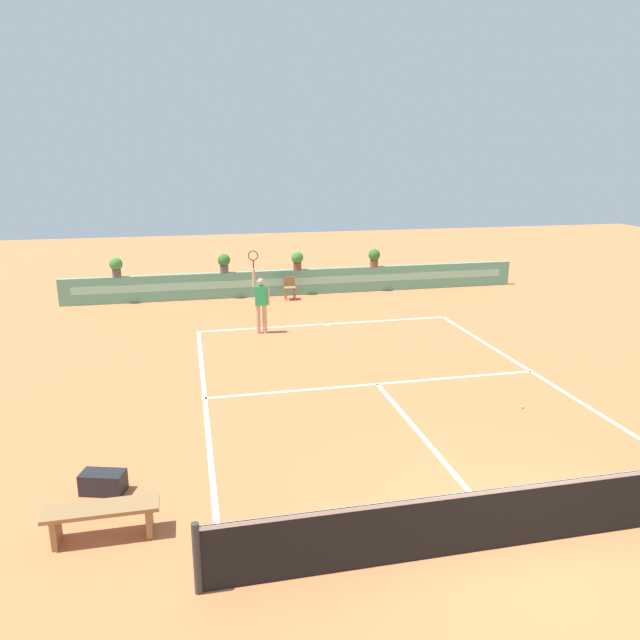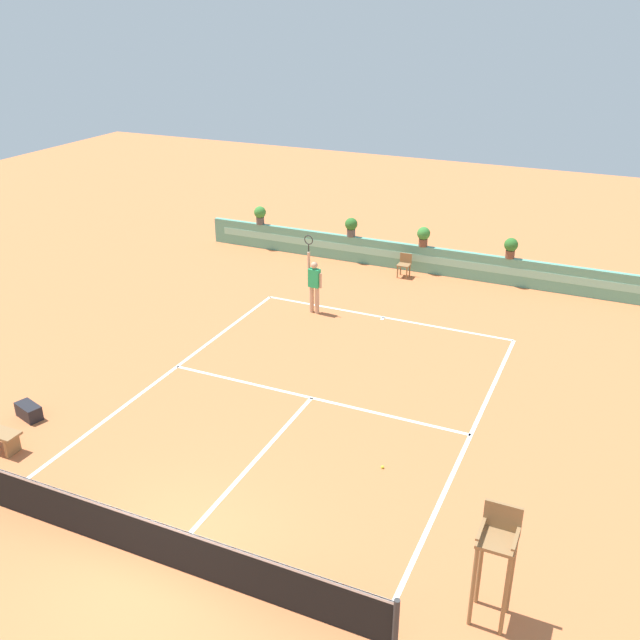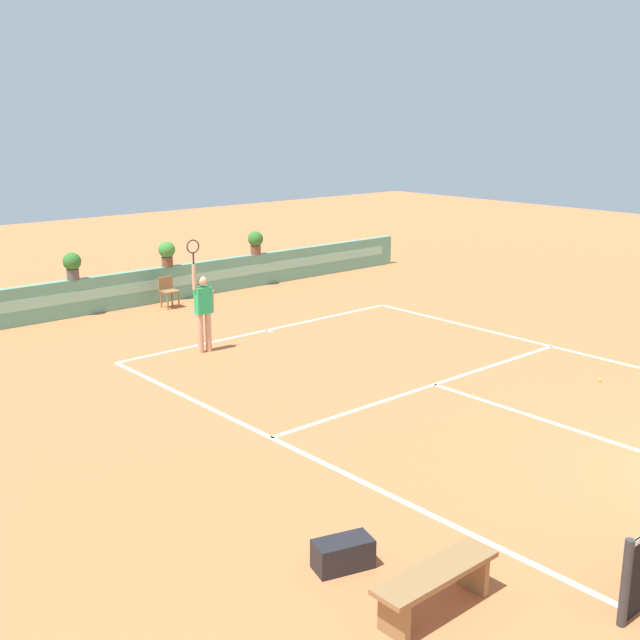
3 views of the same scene
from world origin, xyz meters
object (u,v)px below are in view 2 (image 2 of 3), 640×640
gear_bag (29,411)px  potted_plant_far_left (260,214)px  umpire_chair (497,552)px  tennis_player (314,282)px  ball_kid_chair (405,264)px  potted_plant_centre (424,235)px  tennis_ball_near_baseline (382,467)px  potted_plant_left (351,226)px  potted_plant_right (511,247)px

gear_bag → potted_plant_far_left: 13.75m
umpire_chair → tennis_player: tennis_player is taller
tennis_player → potted_plant_far_left: (-4.71, 5.05, 0.36)m
ball_kid_chair → gear_bag: (-5.31, -12.92, -0.30)m
umpire_chair → gear_bag: 11.64m
gear_bag → potted_plant_centre: 14.86m
potted_plant_far_left → tennis_player: bearing=-47.0°
tennis_ball_near_baseline → potted_plant_left: bearing=115.0°
tennis_player → potted_plant_centre: bearing=67.7°
gear_bag → potted_plant_far_left: bearing=94.3°
tennis_player → potted_plant_right: 7.27m
potted_plant_left → gear_bag: bearing=-102.0°
ball_kid_chair → tennis_ball_near_baseline: ball_kid_chair is taller
tennis_ball_near_baseline → potted_plant_centre: potted_plant_centre is taller
potted_plant_centre → potted_plant_left: same height
gear_bag → tennis_ball_near_baseline: (8.53, 1.60, -0.15)m
potted_plant_far_left → potted_plant_left: same height
potted_plant_centre → ball_kid_chair: bearing=-120.9°
potted_plant_right → tennis_ball_near_baseline: bearing=-91.8°
tennis_ball_near_baseline → potted_plant_far_left: (-9.56, 12.05, 1.38)m
potted_plant_left → umpire_chair: bearing=-60.4°
umpire_chair → potted_plant_right: bearing=99.7°
ball_kid_chair → potted_plant_right: bearing=11.5°
umpire_chair → tennis_ball_near_baseline: size_ratio=31.47×
tennis_player → potted_plant_centre: (2.07, 5.05, 0.36)m
ball_kid_chair → tennis_ball_near_baseline: 11.78m
tennis_ball_near_baseline → potted_plant_far_left: size_ratio=0.09×
potted_plant_left → potted_plant_far_left: bearing=180.0°
potted_plant_far_left → potted_plant_centre: bearing=0.0°
gear_bag → tennis_player: 9.40m
tennis_ball_near_baseline → potted_plant_centre: bearing=103.0°
umpire_chair → potted_plant_far_left: (-12.52, 15.13, 0.07)m
ball_kid_chair → tennis_ball_near_baseline: (3.22, -11.32, -0.44)m
umpire_chair → gear_bag: size_ratio=3.06×
ball_kid_chair → potted_plant_far_left: 6.45m
ball_kid_chair → potted_plant_far_left: potted_plant_far_left is taller
umpire_chair → potted_plant_far_left: size_ratio=2.96×
potted_plant_right → potted_plant_left: (-5.99, 0.00, 0.00)m
tennis_player → potted_plant_far_left: 6.91m
tennis_player → ball_kid_chair: bearing=69.3°
potted_plant_right → potted_plant_far_left: bearing=180.0°
umpire_chair → gear_bag: bearing=172.7°
potted_plant_right → potted_plant_left: size_ratio=1.00×
tennis_ball_near_baseline → potted_plant_centre: 12.45m
gear_bag → potted_plant_centre: size_ratio=0.97×
umpire_chair → potted_plant_far_left: bearing=129.6°
ball_kid_chair → tennis_player: tennis_player is taller
gear_bag → potted_plant_right: bearing=56.9°
potted_plant_far_left → potted_plant_centre: same height
ball_kid_chair → potted_plant_right: potted_plant_right is taller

